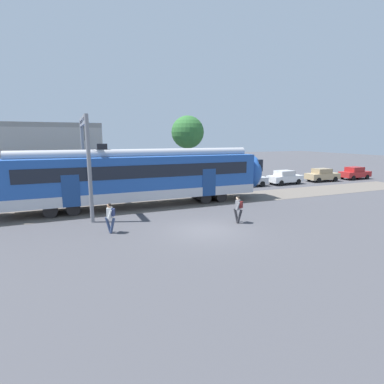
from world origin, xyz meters
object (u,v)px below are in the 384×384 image
Objects in this scene: pedestrian_grey at (238,207)px; parked_car_red at (355,173)px; pedestrian_white at (110,215)px; parked_car_white at (285,177)px; parked_car_silver at (248,179)px; parked_car_tan at (322,175)px.

parked_car_red is at bearing 25.54° from pedestrian_grey.
parked_car_white is (20.48, 10.47, -0.21)m from pedestrian_white.
pedestrian_white is 0.41× the size of parked_car_silver.
parked_car_white is (4.72, -0.17, 0.00)m from parked_car_silver.
pedestrian_grey is at bearing -125.52° from parked_car_silver.
parked_car_red is (23.98, 11.46, -0.21)m from pedestrian_grey.
pedestrian_white is at bearing -158.01° from parked_car_tan.
parked_car_silver and parked_car_red have the same top height.
parked_car_silver is at bearing 179.43° from parked_car_tan.
parked_car_silver is at bearing 34.01° from pedestrian_white.
parked_car_red is at bearing -0.61° from parked_car_silver.
pedestrian_grey is 0.41× the size of parked_car_red.
parked_car_tan and parked_car_red have the same top height.
pedestrian_white reaches higher than parked_car_white.
parked_car_red is at bearing 0.00° from parked_car_white.
pedestrian_white is at bearing -161.59° from parked_car_red.
pedestrian_grey reaches higher than parked_car_white.
parked_car_white is 5.60m from parked_car_tan.
parked_car_tan is 1.01× the size of parked_car_red.
parked_car_white is 1.01× the size of parked_car_red.
pedestrian_grey is 0.41× the size of parked_car_white.
pedestrian_grey is 0.41× the size of parked_car_silver.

